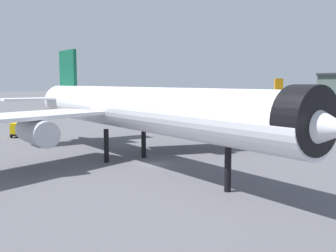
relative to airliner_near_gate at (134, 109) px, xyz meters
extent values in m
plane|color=#56565B|center=(2.90, 0.72, -7.69)|extent=(900.00, 900.00, 0.00)
cylinder|color=white|center=(0.47, -0.09, 0.14)|extent=(58.45, 16.84, 6.02)
cone|color=white|center=(29.13, -5.55, 0.14)|extent=(7.61, 7.04, 5.90)
cone|color=white|center=(-28.19, 5.37, 0.14)|extent=(8.76, 7.08, 5.72)
cylinder|color=black|center=(27.95, -5.33, 0.59)|extent=(3.80, 6.48, 6.08)
cube|color=white|center=(-0.92, 16.61, -0.61)|extent=(20.83, 27.51, 0.48)
cylinder|color=#B7BAC1|center=(-0.13, 13.25, -2.60)|extent=(8.65, 4.78, 3.31)
cube|color=white|center=(-6.96, -15.10, -0.61)|extent=(12.56, 27.22, 0.48)
cylinder|color=#B7BAC1|center=(-4.99, -12.27, -2.60)|extent=(8.65, 4.78, 3.31)
cube|color=#0F5138|center=(-23.60, 4.50, 4.96)|extent=(6.99, 1.90, 9.63)
cube|color=white|center=(-23.48, 11.35, 0.74)|extent=(7.13, 11.30, 0.36)
cube|color=white|center=(-26.01, -1.92, 0.74)|extent=(7.13, 11.30, 0.36)
cylinder|color=black|center=(18.82, -3.59, -5.28)|extent=(0.72, 0.72, 4.82)
cylinder|color=black|center=(-1.80, 3.56, -5.28)|extent=(0.72, 0.72, 4.82)
cylinder|color=black|center=(-2.99, -2.65, -5.28)|extent=(0.72, 0.72, 4.82)
cylinder|color=silver|center=(-48.57, 106.62, -1.80)|extent=(14.38, 42.05, 4.53)
cone|color=silver|center=(-53.56, 86.13, -1.80)|extent=(5.49, 5.89, 4.44)
cone|color=silver|center=(-43.58, 127.11, -1.80)|extent=(5.57, 6.74, 4.30)
cylinder|color=black|center=(-53.35, 87.00, -1.46)|extent=(4.93, 3.06, 4.57)
cube|color=silver|center=(-36.38, 107.00, -2.37)|extent=(19.70, 15.71, 0.36)
cylinder|color=#B7BAC1|center=(-38.83, 106.55, -3.86)|extent=(3.82, 6.33, 2.49)
cube|color=silver|center=(-59.22, 112.56, -2.37)|extent=(19.43, 8.16, 0.36)
cylinder|color=#B7BAC1|center=(-57.25, 111.04, -3.86)|extent=(3.82, 6.33, 2.49)
cube|color=orange|center=(-44.38, 123.83, 1.82)|extent=(1.64, 5.02, 7.25)
cube|color=silver|center=(-39.39, 123.48, -1.35)|extent=(8.28, 5.49, 0.27)
cube|color=silver|center=(-48.97, 125.81, -1.35)|extent=(8.28, 5.49, 0.27)
cylinder|color=black|center=(-51.77, 93.50, -5.88)|extent=(0.54, 0.54, 3.62)
cylinder|color=black|center=(-45.76, 108.10, -5.88)|extent=(0.54, 0.54, 3.62)
cylinder|color=black|center=(-50.38, 109.23, -5.88)|extent=(0.54, 0.54, 3.62)
cube|color=black|center=(-38.63, 1.98, -7.06)|extent=(5.49, 5.54, 0.35)
cube|color=#E5B70C|center=(-39.78, 3.16, -6.09)|extent=(3.18, 3.18, 1.60)
cube|color=#1E2D38|center=(-40.48, 3.87, -5.77)|extent=(1.44, 1.41, 0.80)
cube|color=#E5B70C|center=(-37.94, 1.27, -5.79)|extent=(3.95, 3.97, 2.20)
cylinder|color=black|center=(-40.80, 2.55, -7.24)|extent=(0.83, 0.84, 0.90)
cylinder|color=black|center=(-39.15, 4.16, -7.24)|extent=(0.83, 0.84, 0.90)
cylinder|color=black|center=(-38.11, -0.20, -7.24)|extent=(0.83, 0.84, 0.90)
cylinder|color=black|center=(-36.46, 1.41, -7.24)|extent=(0.83, 0.84, 0.90)
camera|label=1|loc=(43.09, -38.20, 3.81)|focal=43.38mm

